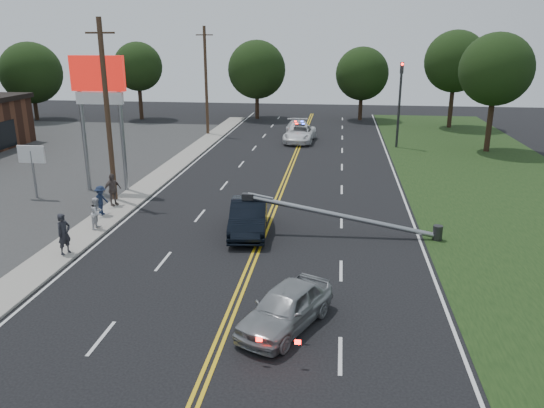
# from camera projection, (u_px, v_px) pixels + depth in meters

# --- Properties ---
(ground) EXTENTS (120.00, 120.00, 0.00)m
(ground) POSITION_uv_depth(u_px,v_px,m) (231.00, 314.00, 17.96)
(ground) COLOR black
(ground) RESTS_ON ground
(sidewalk) EXTENTS (1.80, 70.00, 0.12)m
(sidewalk) POSITION_uv_depth(u_px,v_px,m) (115.00, 211.00, 28.42)
(sidewalk) COLOR gray
(sidewalk) RESTS_ON ground
(grass_verge) EXTENTS (12.00, 80.00, 0.01)m
(grass_verge) POSITION_uv_depth(u_px,v_px,m) (544.00, 230.00, 25.78)
(grass_verge) COLOR black
(grass_verge) RESTS_ON ground
(centerline_yellow) EXTENTS (0.36, 80.00, 0.00)m
(centerline_yellow) POSITION_uv_depth(u_px,v_px,m) (269.00, 219.00, 27.41)
(centerline_yellow) COLOR gold
(centerline_yellow) RESTS_ON ground
(pylon_sign) EXTENTS (3.20, 0.35, 8.00)m
(pylon_sign) POSITION_uv_depth(u_px,v_px,m) (99.00, 91.00, 30.68)
(pylon_sign) COLOR gray
(pylon_sign) RESTS_ON ground
(small_sign) EXTENTS (1.60, 0.14, 3.10)m
(small_sign) POSITION_uv_depth(u_px,v_px,m) (32.00, 159.00, 30.31)
(small_sign) COLOR gray
(small_sign) RESTS_ON ground
(traffic_signal) EXTENTS (0.28, 0.41, 7.05)m
(traffic_signal) POSITION_uv_depth(u_px,v_px,m) (400.00, 97.00, 44.07)
(traffic_signal) COLOR #2D2D30
(traffic_signal) RESTS_ON ground
(fallen_streetlight) EXTENTS (9.36, 0.44, 1.91)m
(fallen_streetlight) POSITION_uv_depth(u_px,v_px,m) (353.00, 218.00, 24.74)
(fallen_streetlight) COLOR #2D2D30
(fallen_streetlight) RESTS_ON ground
(utility_pole_mid) EXTENTS (1.60, 0.28, 10.00)m
(utility_pole_mid) POSITION_uv_depth(u_px,v_px,m) (107.00, 112.00, 28.90)
(utility_pole_mid) COLOR #382619
(utility_pole_mid) RESTS_ON ground
(utility_pole_far) EXTENTS (1.60, 0.28, 10.00)m
(utility_pole_far) POSITION_uv_depth(u_px,v_px,m) (206.00, 81.00, 49.72)
(utility_pole_far) COLOR #382619
(utility_pole_far) RESTS_ON ground
(tree_4) EXTENTS (6.71, 6.71, 8.58)m
(tree_4) POSITION_uv_depth(u_px,v_px,m) (31.00, 73.00, 58.91)
(tree_4) COLOR black
(tree_4) RESTS_ON ground
(tree_5) EXTENTS (5.39, 5.39, 8.57)m
(tree_5) POSITION_uv_depth(u_px,v_px,m) (138.00, 67.00, 59.25)
(tree_5) COLOR black
(tree_5) RESTS_ON ground
(tree_6) EXTENTS (6.51, 6.51, 8.77)m
(tree_6) POSITION_uv_depth(u_px,v_px,m) (257.00, 70.00, 59.80)
(tree_6) COLOR black
(tree_6) RESTS_ON ground
(tree_7) EXTENTS (5.85, 5.85, 8.06)m
(tree_7) POSITION_uv_depth(u_px,v_px,m) (362.00, 74.00, 58.89)
(tree_7) COLOR black
(tree_7) RESTS_ON ground
(tree_8) EXTENTS (6.17, 6.17, 9.76)m
(tree_8) POSITION_uv_depth(u_px,v_px,m) (455.00, 62.00, 53.39)
(tree_8) COLOR black
(tree_8) RESTS_ON ground
(tree_9) EXTENTS (5.70, 5.70, 9.42)m
(tree_9) POSITION_uv_depth(u_px,v_px,m) (496.00, 70.00, 41.77)
(tree_9) COLOR black
(tree_9) RESTS_ON ground
(crashed_sedan) EXTENTS (2.21, 4.97, 1.58)m
(crashed_sedan) POSITION_uv_depth(u_px,v_px,m) (249.00, 217.00, 25.24)
(crashed_sedan) COLOR black
(crashed_sedan) RESTS_ON ground
(waiting_sedan) EXTENTS (3.26, 4.46, 1.41)m
(waiting_sedan) POSITION_uv_depth(u_px,v_px,m) (286.00, 307.00, 16.96)
(waiting_sedan) COLOR gray
(waiting_sedan) RESTS_ON ground
(emergency_a) EXTENTS (2.83, 5.45, 1.47)m
(emergency_a) POSITION_uv_depth(u_px,v_px,m) (300.00, 134.00, 47.40)
(emergency_a) COLOR white
(emergency_a) RESTS_ON ground
(emergency_b) EXTENTS (2.97, 5.84, 1.62)m
(emergency_b) POSITION_uv_depth(u_px,v_px,m) (299.00, 130.00, 48.66)
(emergency_b) COLOR silver
(emergency_b) RESTS_ON ground
(bystander_a) EXTENTS (0.63, 0.76, 1.79)m
(bystander_a) POSITION_uv_depth(u_px,v_px,m) (64.00, 234.00, 22.45)
(bystander_a) COLOR #23232A
(bystander_a) RESTS_ON sidewalk
(bystander_b) EXTENTS (0.60, 0.77, 1.54)m
(bystander_b) POSITION_uv_depth(u_px,v_px,m) (97.00, 213.00, 25.51)
(bystander_b) COLOR silver
(bystander_b) RESTS_ON sidewalk
(bystander_c) EXTENTS (0.75, 1.09, 1.56)m
(bystander_c) POSITION_uv_depth(u_px,v_px,m) (101.00, 200.00, 27.44)
(bystander_c) COLOR #19243F
(bystander_c) RESTS_ON sidewalk
(bystander_d) EXTENTS (0.94, 1.11, 1.79)m
(bystander_d) POSITION_uv_depth(u_px,v_px,m) (112.00, 190.00, 28.98)
(bystander_d) COLOR #5C4F4A
(bystander_d) RESTS_ON sidewalk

